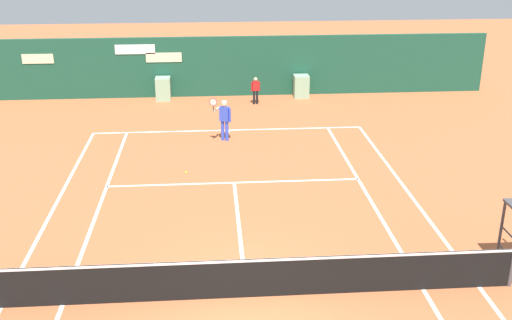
% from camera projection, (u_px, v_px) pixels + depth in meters
% --- Properties ---
extents(ground_plane, '(80.00, 80.00, 0.01)m').
position_uv_depth(ground_plane, '(245.00, 283.00, 14.12)').
color(ground_plane, '#BC6038').
extents(tennis_net, '(12.10, 0.10, 1.07)m').
position_uv_depth(tennis_net, '(246.00, 277.00, 13.40)').
color(tennis_net, '#4C4C51').
rests_on(tennis_net, ground_plane).
extents(sponsor_back_wall, '(25.00, 1.02, 2.80)m').
position_uv_depth(sponsor_back_wall, '(224.00, 68.00, 28.87)').
color(sponsor_back_wall, '#194C38').
rests_on(sponsor_back_wall, ground_plane).
extents(player_on_baseline, '(0.79, 0.62, 1.78)m').
position_uv_depth(player_on_baseline, '(224.00, 117.00, 22.97)').
color(player_on_baseline, blue).
rests_on(player_on_baseline, ground_plane).
extents(ball_kid_left_post, '(0.41, 0.19, 1.24)m').
position_uv_depth(ball_kid_left_post, '(256.00, 89.00, 27.73)').
color(ball_kid_left_post, black).
rests_on(ball_kid_left_post, ground_plane).
extents(tennis_ball_mid_court, '(0.07, 0.07, 0.07)m').
position_uv_depth(tennis_ball_mid_court, '(186.00, 172.00, 20.26)').
color(tennis_ball_mid_court, '#CCE033').
rests_on(tennis_ball_mid_court, ground_plane).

